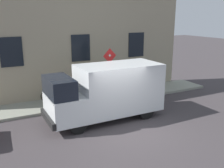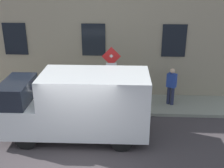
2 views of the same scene
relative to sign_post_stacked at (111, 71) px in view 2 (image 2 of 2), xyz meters
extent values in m
plane|color=#40393C|center=(-3.35, 0.92, -1.98)|extent=(80.00, 80.00, 0.00)
cube|color=gray|center=(0.81, 0.92, -1.91)|extent=(2.05, 15.47, 0.14)
cube|color=gray|center=(2.19, 0.92, 2.49)|extent=(0.70, 13.47, 8.93)
cube|color=black|center=(1.82, -2.78, 0.88)|extent=(0.06, 1.10, 1.50)
cube|color=black|center=(1.82, 0.92, 0.88)|extent=(0.06, 1.10, 1.50)
cube|color=black|center=(1.82, 4.62, 0.88)|extent=(0.06, 1.10, 1.50)
cylinder|color=#474C47|center=(0.04, 0.00, -0.49)|extent=(0.09, 0.09, 2.70)
pyramid|color=silver|center=(-0.04, 0.00, 0.61)|extent=(0.08, 0.50, 0.50)
pyramid|color=red|center=(-0.04, 0.00, 0.61)|extent=(0.06, 0.56, 0.56)
cube|color=white|center=(-0.02, 0.00, 0.06)|extent=(0.07, 0.44, 0.56)
cylinder|color=#1933B2|center=(-0.05, 0.00, 0.12)|extent=(0.03, 0.24, 0.24)
cube|color=silver|center=(-1.90, 0.48, -0.57)|extent=(2.04, 3.82, 2.18)
cube|color=silver|center=(-1.93, 3.08, -1.10)|extent=(2.02, 1.42, 1.10)
cube|color=black|center=(-1.93, 3.29, -0.20)|extent=(1.93, 1.00, 0.84)
cube|color=black|center=(-1.94, 3.83, -1.47)|extent=(2.00, 0.18, 0.28)
cylinder|color=black|center=(-2.81, 2.83, -1.60)|extent=(0.23, 0.76, 0.76)
cylinder|color=black|center=(-1.05, 2.85, -1.60)|extent=(0.23, 0.76, 0.76)
cylinder|color=black|center=(-2.77, -0.50, -1.60)|extent=(0.23, 0.76, 0.76)
cylinder|color=black|center=(-1.01, -0.48, -1.60)|extent=(0.23, 0.76, 0.76)
torus|color=black|center=(1.32, 0.24, -1.51)|extent=(0.20, 0.67, 0.66)
torus|color=black|center=(1.25, -0.81, -1.51)|extent=(0.20, 0.67, 0.66)
cylinder|color=orange|center=(1.30, -0.10, -1.30)|extent=(0.08, 0.60, 0.60)
cylinder|color=orange|center=(1.29, -0.17, -1.03)|extent=(0.09, 0.73, 0.07)
cylinder|color=orange|center=(1.27, -0.46, -1.32)|extent=(0.05, 0.19, 0.55)
cylinder|color=orange|center=(1.26, -0.60, -1.55)|extent=(0.07, 0.43, 0.12)
cylinder|color=orange|center=(1.32, 0.21, -1.26)|extent=(0.04, 0.09, 0.50)
cube|color=black|center=(1.27, -0.53, -1.01)|extent=(0.09, 0.21, 0.06)
cylinder|color=#262626|center=(1.32, 0.19, -0.96)|extent=(0.46, 0.06, 0.03)
torus|color=black|center=(1.30, 1.20, -1.51)|extent=(0.20, 0.66, 0.65)
torus|color=black|center=(1.27, 0.15, -1.51)|extent=(0.20, 0.66, 0.65)
cylinder|color=#1F8A45|center=(1.29, 0.86, -1.30)|extent=(0.05, 0.60, 0.60)
cylinder|color=#1F8A45|center=(1.29, 0.79, -1.03)|extent=(0.06, 0.73, 0.07)
cylinder|color=#1F8A45|center=(1.28, 0.50, -1.32)|extent=(0.04, 0.19, 0.55)
cylinder|color=#1F8A45|center=(1.28, 0.36, -1.55)|extent=(0.05, 0.43, 0.12)
cylinder|color=#1F8A45|center=(1.30, 1.18, -1.26)|extent=(0.04, 0.09, 0.50)
cube|color=black|center=(1.28, 0.43, -1.01)|extent=(0.09, 0.20, 0.06)
cylinder|color=#262626|center=(1.30, 1.15, -0.96)|extent=(0.46, 0.04, 0.03)
torus|color=black|center=(1.26, 2.16, -1.51)|extent=(0.18, 0.67, 0.66)
torus|color=black|center=(1.31, 1.11, -1.51)|extent=(0.18, 0.67, 0.66)
cylinder|color=purple|center=(1.27, 1.82, -1.30)|extent=(0.07, 0.60, 0.60)
cylinder|color=purple|center=(1.28, 1.75, -1.03)|extent=(0.08, 0.73, 0.07)
cylinder|color=purple|center=(1.30, 1.46, -1.32)|extent=(0.05, 0.19, 0.55)
cylinder|color=purple|center=(1.30, 1.32, -1.55)|extent=(0.06, 0.43, 0.12)
cylinder|color=purple|center=(1.26, 2.13, -1.26)|extent=(0.04, 0.09, 0.50)
cube|color=black|center=(1.30, 1.39, -1.01)|extent=(0.09, 0.20, 0.06)
cylinder|color=#262626|center=(1.26, 2.11, -0.96)|extent=(0.46, 0.06, 0.03)
torus|color=black|center=(1.28, 3.12, -1.51)|extent=(0.13, 0.66, 0.66)
torus|color=black|center=(1.29, 2.07, -1.51)|extent=(0.13, 0.66, 0.66)
cylinder|color=red|center=(1.28, 2.78, -1.30)|extent=(0.05, 0.60, 0.60)
cylinder|color=red|center=(1.28, 2.71, -1.03)|extent=(0.05, 0.73, 0.07)
cylinder|color=red|center=(1.29, 2.42, -1.32)|extent=(0.04, 0.19, 0.55)
cylinder|color=red|center=(1.29, 2.28, -1.55)|extent=(0.04, 0.43, 0.12)
cylinder|color=red|center=(1.28, 3.09, -1.26)|extent=(0.04, 0.09, 0.50)
cube|color=black|center=(1.29, 2.34, -1.01)|extent=(0.08, 0.20, 0.06)
cylinder|color=#262626|center=(1.28, 3.07, -0.96)|extent=(0.46, 0.04, 0.03)
cylinder|color=#262B47|center=(0.75, -2.73, -1.41)|extent=(0.16, 0.16, 0.85)
cylinder|color=#262B47|center=(0.84, -2.57, -1.41)|extent=(0.16, 0.16, 0.85)
cube|color=#2743A2|center=(0.80, -2.65, -0.68)|extent=(0.43, 0.48, 0.62)
sphere|color=beige|center=(0.80, -2.65, -0.23)|extent=(0.22, 0.22, 0.22)
cylinder|color=#2D5133|center=(0.14, 0.76, -1.39)|extent=(0.44, 0.44, 0.90)
camera|label=1|loc=(-11.89, 5.92, 2.66)|focal=40.91mm
camera|label=2|loc=(-11.17, -0.60, 3.82)|focal=45.70mm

